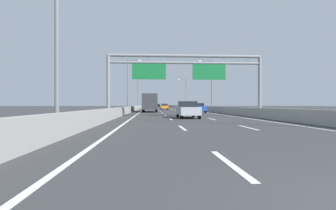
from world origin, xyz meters
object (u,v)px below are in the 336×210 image
(sign_gantry, at_px, (184,70))
(white_car, at_px, (158,106))
(streetlamp_right_mid, at_px, (211,82))
(streetlamp_right_far, at_px, (185,92))
(box_truck, at_px, (150,102))
(orange_car, at_px, (164,107))
(yellow_car, at_px, (151,106))
(black_car, at_px, (158,106))
(streetlamp_left_far, at_px, (139,91))
(blue_car, at_px, (198,108))
(green_car, at_px, (151,106))
(streetlamp_left_near, at_px, (62,13))
(streetlamp_left_mid, at_px, (129,82))
(silver_car, at_px, (188,110))

(sign_gantry, distance_m, white_car, 111.51)
(streetlamp_right_mid, bearing_deg, streetlamp_right_far, 90.00)
(streetlamp_right_far, height_order, box_truck, streetlamp_right_far)
(sign_gantry, relative_size, orange_car, 3.72)
(yellow_car, bearing_deg, box_truck, -90.05)
(black_car, height_order, box_truck, box_truck)
(streetlamp_left_far, bearing_deg, black_car, 79.70)
(sign_gantry, height_order, streetlamp_right_mid, streetlamp_right_mid)
(sign_gantry, bearing_deg, yellow_car, 92.01)
(streetlamp_right_mid, height_order, blue_car, streetlamp_right_mid)
(streetlamp_right_far, xyz_separation_m, orange_car, (-7.60, -18.80, -4.65))
(orange_car, xyz_separation_m, white_car, (0.17, 69.93, -0.03))
(streetlamp_left_far, distance_m, green_car, 6.79)
(streetlamp_right_far, height_order, orange_car, streetlamp_right_far)
(black_car, bearing_deg, streetlamp_left_far, -100.30)
(streetlamp_right_mid, height_order, streetlamp_right_far, same)
(black_car, distance_m, white_car, 11.31)
(streetlamp_left_near, xyz_separation_m, box_truck, (3.77, 34.29, -3.74))
(orange_car, relative_size, white_car, 0.93)
(blue_car, xyz_separation_m, yellow_car, (-7.19, 85.69, 0.01))
(box_truck, bearing_deg, streetlamp_left_mid, 137.12)
(streetlamp_right_far, bearing_deg, streetlamp_left_near, -101.18)
(streetlamp_left_near, relative_size, black_car, 2.31)
(streetlamp_left_far, relative_size, green_car, 2.02)
(streetlamp_left_near, bearing_deg, streetlamp_left_mid, 90.00)
(streetlamp_right_mid, relative_size, green_car, 2.02)
(streetlamp_left_mid, bearing_deg, streetlamp_left_near, -90.00)
(sign_gantry, height_order, streetlamp_right_far, streetlamp_right_far)
(silver_car, relative_size, white_car, 1.01)
(streetlamp_left_near, distance_m, white_car, 127.02)
(streetlamp_left_mid, bearing_deg, streetlamp_left_far, 90.00)
(streetlamp_left_near, xyz_separation_m, streetlamp_right_far, (14.93, 75.58, 0.00))
(orange_car, bearing_deg, green_car, 98.46)
(sign_gantry, xyz_separation_m, orange_car, (0.01, 41.51, -4.05))
(green_car, distance_m, blue_car, 50.07)
(white_car, height_order, box_truck, box_truck)
(streetlamp_left_far, xyz_separation_m, streetlamp_right_far, (14.93, 0.00, 0.00))
(box_truck, bearing_deg, blue_car, -36.90)
(orange_car, height_order, black_car, black_car)
(streetlamp_left_mid, bearing_deg, silver_car, -73.36)
(streetlamp_left_mid, distance_m, streetlamp_right_mid, 14.93)
(streetlamp_left_far, xyz_separation_m, black_car, (7.24, 39.83, -4.62))
(streetlamp_left_far, bearing_deg, box_truck, -84.79)
(streetlamp_left_far, height_order, orange_car, streetlamp_left_far)
(streetlamp_left_near, height_order, black_car, streetlamp_left_near)
(sign_gantry, xyz_separation_m, green_car, (-3.21, 63.16, -4.00))
(streetlamp_left_mid, relative_size, box_truck, 1.09)
(orange_car, relative_size, green_car, 0.91)
(streetlamp_left_mid, xyz_separation_m, streetlamp_right_far, (14.93, 37.79, 0.00))
(silver_car, bearing_deg, sign_gantry, 92.24)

